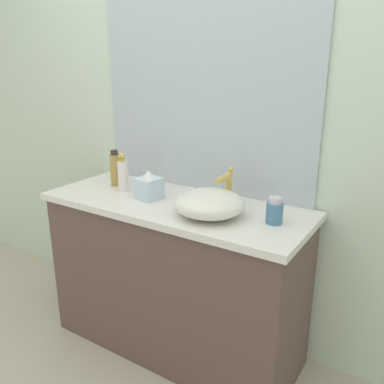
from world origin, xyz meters
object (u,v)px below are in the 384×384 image
soap_dispenser (123,175)px  perfume_bottle (115,169)px  sink_basin (209,203)px  lotion_bottle (275,211)px  tissue_box (149,187)px

soap_dispenser → perfume_bottle: size_ratio=1.04×
sink_basin → perfume_bottle: (-0.69, 0.12, 0.04)m
lotion_bottle → sink_basin: bearing=-165.3°
perfume_bottle → tissue_box: bearing=-15.2°
sink_basin → tissue_box: size_ratio=2.18×
sink_basin → tissue_box: bearing=173.8°
lotion_bottle → perfume_bottle: perfume_bottle is taller
soap_dispenser → perfume_bottle: bearing=152.8°
lotion_bottle → perfume_bottle: size_ratio=0.58×
sink_basin → tissue_box: tissue_box is taller
soap_dispenser → lotion_bottle: 0.87m
soap_dispenser → perfume_bottle: (-0.11, 0.05, 0.01)m
tissue_box → soap_dispenser: bearing=171.9°
perfume_bottle → sink_basin: bearing=-10.3°
perfume_bottle → tissue_box: size_ratio=1.36×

